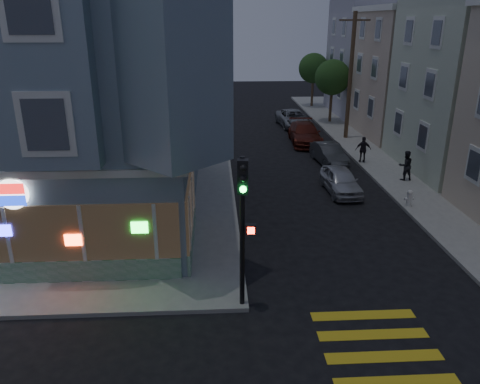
{
  "coord_description": "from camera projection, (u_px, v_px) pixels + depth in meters",
  "views": [
    {
      "loc": [
        2.03,
        -10.34,
        8.58
      ],
      "look_at": [
        2.89,
        5.09,
        2.87
      ],
      "focal_mm": 35.0,
      "sensor_mm": 36.0,
      "label": 1
    }
  ],
  "objects": [
    {
      "name": "ground",
      "position": [
        143.0,
        360.0,
        12.55
      ],
      "size": [
        120.0,
        120.0,
        0.0
      ],
      "primitive_type": "plane",
      "color": "black",
      "rests_on": "ground"
    },
    {
      "name": "corner_building",
      "position": [
        31.0,
        87.0,
        20.51
      ],
      "size": [
        14.6,
        14.6,
        11.4
      ],
      "color": "slate",
      "rests_on": "sidewalk_nw"
    },
    {
      "name": "row_house_c",
      "position": [
        444.0,
        75.0,
        35.37
      ],
      "size": [
        12.0,
        8.6,
        9.0
      ],
      "primitive_type": "cube",
      "color": "#BAA690",
      "rests_on": "sidewalk_ne"
    },
    {
      "name": "row_house_d",
      "position": [
        401.0,
        56.0,
        43.54
      ],
      "size": [
        12.0,
        8.6,
        10.5
      ],
      "primitive_type": "cube",
      "color": "#A09CAC",
      "rests_on": "sidewalk_ne"
    },
    {
      "name": "utility_pole",
      "position": [
        350.0,
        75.0,
        33.99
      ],
      "size": [
        2.2,
        0.3,
        9.0
      ],
      "color": "#4C3826",
      "rests_on": "sidewalk_ne"
    },
    {
      "name": "street_tree_near",
      "position": [
        332.0,
        77.0,
        39.92
      ],
      "size": [
        3.0,
        3.0,
        5.3
      ],
      "color": "#4C3826",
      "rests_on": "sidewalk_ne"
    },
    {
      "name": "street_tree_far",
      "position": [
        314.0,
        68.0,
        47.41
      ],
      "size": [
        3.0,
        3.0,
        5.3
      ],
      "color": "#4C3826",
      "rests_on": "sidewalk_ne"
    },
    {
      "name": "pedestrian_a",
      "position": [
        406.0,
        165.0,
        25.92
      ],
      "size": [
        0.89,
        0.75,
        1.66
      ],
      "primitive_type": "imported",
      "rotation": [
        0.0,
        0.0,
        3.29
      ],
      "color": "black",
      "rests_on": "sidewalk_ne"
    },
    {
      "name": "pedestrian_b",
      "position": [
        363.0,
        150.0,
        29.18
      ],
      "size": [
        1.0,
        0.53,
        1.62
      ],
      "primitive_type": "imported",
      "rotation": [
        0.0,
        0.0,
        3.0
      ],
      "color": "black",
      "rests_on": "sidewalk_ne"
    },
    {
      "name": "parked_car_a",
      "position": [
        341.0,
        181.0,
        24.5
      ],
      "size": [
        1.67,
        3.89,
        1.31
      ],
      "primitive_type": "imported",
      "rotation": [
        0.0,
        0.0,
        0.03
      ],
      "color": "#B7B9C0",
      "rests_on": "ground"
    },
    {
      "name": "parked_car_b",
      "position": [
        329.0,
        154.0,
        29.41
      ],
      "size": [
        1.78,
        4.04,
        1.29
      ],
      "primitive_type": "imported",
      "rotation": [
        0.0,
        0.0,
        0.11
      ],
      "color": "#393B3E",
      "rests_on": "ground"
    },
    {
      "name": "parked_car_c",
      "position": [
        305.0,
        134.0,
        34.21
      ],
      "size": [
        2.29,
        5.22,
        1.49
      ],
      "primitive_type": "imported",
      "rotation": [
        0.0,
        0.0,
        -0.04
      ],
      "color": "#581D14",
      "rests_on": "ground"
    },
    {
      "name": "parked_car_d",
      "position": [
        293.0,
        118.0,
        39.67
      ],
      "size": [
        2.75,
        5.18,
        1.39
      ],
      "primitive_type": "imported",
      "rotation": [
        0.0,
        0.0,
        0.09
      ],
      "color": "gray",
      "rests_on": "ground"
    },
    {
      "name": "traffic_signal",
      "position": [
        243.0,
        209.0,
        13.56
      ],
      "size": [
        0.57,
        0.54,
        4.81
      ],
      "rotation": [
        0.0,
        0.0,
        -0.09
      ],
      "color": "black",
      "rests_on": "sidewalk_nw"
    },
    {
      "name": "fire_hydrant",
      "position": [
        409.0,
        198.0,
        22.38
      ],
      "size": [
        0.47,
        0.27,
        0.81
      ],
      "color": "silver",
      "rests_on": "sidewalk_ne"
    }
  ]
}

